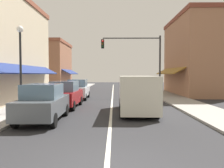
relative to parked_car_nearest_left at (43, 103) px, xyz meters
name	(u,v)px	position (x,y,z in m)	size (l,w,h in m)	color
ground_plane	(112,96)	(3.16, 12.42, -0.88)	(80.00, 80.00, 0.00)	#28282B
sidewalk_left	(59,95)	(-2.34, 12.42, -0.82)	(2.60, 56.00, 0.12)	#A39E99
sidewalk_right	(166,95)	(8.66, 12.42, -0.82)	(2.60, 56.00, 0.12)	gray
lane_center_stripe	(112,96)	(3.16, 12.42, -0.88)	(0.14, 52.00, 0.01)	silver
storefront_right_block	(195,56)	(12.18, 14.42, 3.35)	(5.75, 10.20, 8.46)	#9E6B4C
storefront_far_left	(52,66)	(-5.83, 22.42, 2.59)	(5.71, 8.20, 6.93)	#8E5B42
parked_car_nearest_left	(43,103)	(0.00, 0.00, 0.00)	(1.87, 4.15, 1.77)	#4C5156
parked_car_second_left	(65,95)	(0.08, 4.31, 0.00)	(1.83, 4.13, 1.77)	maroon
parked_car_third_left	(78,89)	(0.09, 9.59, 0.00)	(1.85, 4.13, 1.77)	silver
van_in_lane	(137,93)	(4.65, 2.38, 0.27)	(2.07, 5.21, 2.12)	beige
traffic_signal_mast_arm	(140,54)	(5.92, 12.28, 3.34)	(6.02, 0.50, 6.12)	#333333
street_lamp_left_near	(20,55)	(-1.81, 1.81, 2.39)	(0.36, 0.36, 4.87)	black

